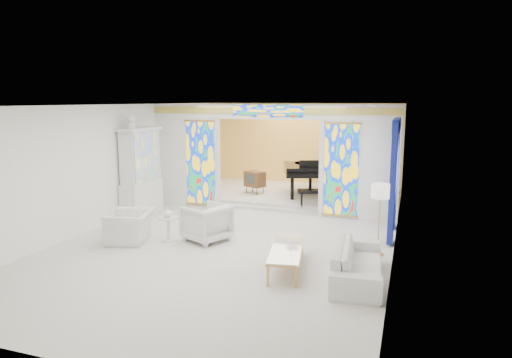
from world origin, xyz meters
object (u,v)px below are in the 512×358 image
at_px(grand_piano, 314,169).
at_px(armchair_left, 130,227).
at_px(sofa, 357,262).
at_px(coffee_table, 287,249).
at_px(china_cabinet, 141,172).
at_px(armchair_right, 206,223).
at_px(tv_console, 255,179).

bearing_deg(grand_piano, armchair_left, -136.13).
height_order(sofa, coffee_table, sofa).
distance_m(china_cabinet, coffee_table, 5.63).
bearing_deg(armchair_right, tv_console, -149.70).
xyz_separation_m(armchair_left, tv_console, (1.17, 5.10, 0.30)).
distance_m(armchair_left, grand_piano, 6.35).
height_order(china_cabinet, armchair_right, china_cabinet).
relative_size(coffee_table, grand_piano, 0.60).
height_order(sofa, tv_console, tv_console).
xyz_separation_m(armchair_left, sofa, (5.03, -0.60, -0.03)).
height_order(sofa, grand_piano, grand_piano).
relative_size(china_cabinet, coffee_table, 1.40).
bearing_deg(tv_console, sofa, -31.21).
height_order(china_cabinet, armchair_left, china_cabinet).
xyz_separation_m(china_cabinet, coffee_table, (4.86, -2.73, -0.79)).
height_order(china_cabinet, tv_console, china_cabinet).
bearing_deg(armchair_left, grand_piano, 134.93).
relative_size(armchair_right, sofa, 0.43).
distance_m(china_cabinet, armchair_right, 3.27).
bearing_deg(sofa, tv_console, 29.37).
bearing_deg(sofa, armchair_left, 78.47).
bearing_deg(armchair_right, sofa, 96.04).
xyz_separation_m(china_cabinet, grand_piano, (4.09, 3.34, -0.20)).
distance_m(grand_piano, tv_console, 1.88).
relative_size(grand_piano, tv_console, 4.49).
xyz_separation_m(sofa, grand_piano, (-2.08, 6.18, 0.66)).
xyz_separation_m(sofa, tv_console, (-3.86, 5.70, 0.33)).
relative_size(armchair_right, coffee_table, 0.47).
relative_size(armchair_right, tv_console, 1.26).
bearing_deg(tv_console, china_cabinet, -104.11).
bearing_deg(armchair_right, grand_piano, -170.35).
height_order(china_cabinet, grand_piano, china_cabinet).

